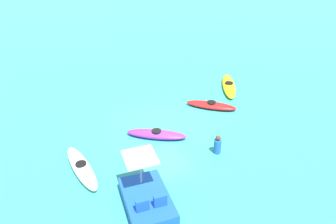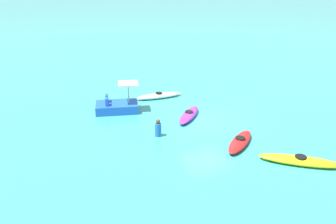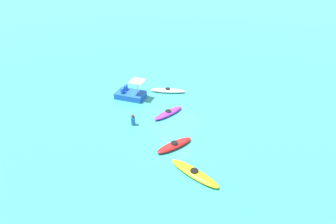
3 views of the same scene
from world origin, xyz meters
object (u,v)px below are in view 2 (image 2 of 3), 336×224
Objects in this scene: kayak_purple at (189,115)px; pedal_boat_blue at (117,106)px; kayak_yellow at (300,161)px; kayak_white at (159,96)px; person_near_shore at (158,129)px; kayak_red at (240,141)px.

pedal_boat_blue is (2.39, 3.47, 0.17)m from kayak_purple.
pedal_boat_blue is (8.75, 5.68, 0.17)m from kayak_yellow.
kayak_yellow is at bearing -165.22° from kayak_white.
kayak_purple is at bearing -124.50° from pedal_boat_blue.
kayak_purple is 2.91m from person_near_shore.
kayak_red is (-3.91, -0.84, 0.00)m from kayak_purple.
kayak_red is (2.45, 1.37, 0.00)m from kayak_yellow.
kayak_yellow is (-6.36, -2.21, -0.00)m from kayak_purple.
kayak_white is at bearing 9.59° from kayak_red.
kayak_yellow is at bearing -147.00° from pedal_boat_blue.
kayak_yellow and kayak_red have the same top height.
person_near_shore is at bearing 124.38° from kayak_purple.
pedal_boat_blue is at bearing 33.00° from kayak_yellow.
person_near_shore is (4.72, 4.60, 0.22)m from kayak_yellow.
kayak_purple is (-3.72, -0.45, 0.00)m from kayak_white.
pedal_boat_blue reaches higher than person_near_shore.
kayak_white is at bearing 6.92° from kayak_purple.
kayak_yellow is (-10.08, -2.66, 0.00)m from kayak_white.
pedal_boat_blue is (6.29, 4.31, 0.17)m from kayak_red.
kayak_red is (-7.62, -1.29, 0.00)m from kayak_white.
kayak_purple is at bearing 12.09° from kayak_red.
kayak_white is 10.42m from kayak_yellow.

